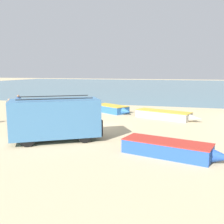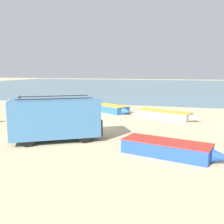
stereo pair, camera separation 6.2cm
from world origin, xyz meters
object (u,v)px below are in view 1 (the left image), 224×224
Objects in this scene: parked_van at (56,118)px; fishing_rowboat_2 at (170,149)px; fishing_rowboat_1 at (66,117)px; fisherman_1 at (19,102)px; fishing_rowboat_0 at (165,115)px; fishing_rowboat_3 at (112,109)px; fisherman_0 at (10,107)px.

fishing_rowboat_2 is (6.40, -0.98, -0.95)m from parked_van.
fishing_rowboat_1 is 6.38m from fisherman_1.
parked_van is 10.12m from fishing_rowboat_0.
parked_van is 1.04× the size of fishing_rowboat_2.
fishing_rowboat_2 is 2.94× the size of fisherman_1.
parked_van reaches higher than fishing_rowboat_3.
parked_van is at bearing -88.09° from fisherman_0.
fishing_rowboat_3 is (-5.15, 2.03, 0.01)m from fishing_rowboat_0.
fishing_rowboat_2 is 16.70m from fisherman_1.
fisherman_1 is (-7.87, 7.65, -0.26)m from parked_van.
fishing_rowboat_2 reaches higher than fishing_rowboat_3.
fishing_rowboat_1 is 5.72m from fishing_rowboat_3.
fishing_rowboat_1 is at bearing -45.94° from fisherman_0.
fishing_rowboat_2 is 2.96× the size of fisherman_0.
fishing_rowboat_2 is 13.05m from fishing_rowboat_3.
fishing_rowboat_3 is (0.26, 10.53, -0.95)m from parked_van.
fisherman_1 is at bearing -77.29° from fishing_rowboat_1.
fishing_rowboat_1 is 2.75× the size of fisherman_0.
fishing_rowboat_1 is at bearing -80.65° from fishing_rowboat_3.
fisherman_0 is 3.17m from fisherman_1.
fishing_rowboat_2 reaches higher than fishing_rowboat_0.
parked_van is at bearing -174.52° from fishing_rowboat_2.
fishing_rowboat_1 is 2.74× the size of fisherman_1.
parked_van reaches higher than fishing_rowboat_1.
fishing_rowboat_3 is at bearing 132.28° from fishing_rowboat_2.
fishing_rowboat_1 is at bearing 157.49° from fishing_rowboat_2.
fisherman_0 is at bearing -141.95° from fishing_rowboat_0.
fishing_rowboat_1 is 1.13× the size of fishing_rowboat_3.
fishing_rowboat_0 is 13.33m from fisherman_1.
parked_van is 0.96× the size of fishing_rowboat_0.
fishing_rowboat_2 is at bearing 87.95° from fishing_rowboat_1.
fishing_rowboat_0 is 8.07m from fishing_rowboat_1.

